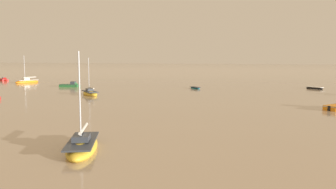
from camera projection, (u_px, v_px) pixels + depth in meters
sailboat_moored_0 at (27, 82)px, 94.35m from camera, size 3.77×7.18×7.70m
rowboat_moored_3 at (314, 88)px, 75.85m from camera, size 4.06×3.47×0.63m
sailboat_moored_2 at (82, 146)px, 25.30m from camera, size 4.90×6.97×7.56m
motorboat_moored_2 at (72, 86)px, 81.07m from camera, size 5.31×3.08×1.91m
rowboat_moored_5 at (195, 88)px, 76.17m from camera, size 3.26×3.19×0.54m
motorboat_moored_4 at (4, 80)px, 102.30m from camera, size 5.33×3.47×1.73m
sailboat_moored_4 at (90, 93)px, 63.32m from camera, size 6.08×5.67×7.12m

